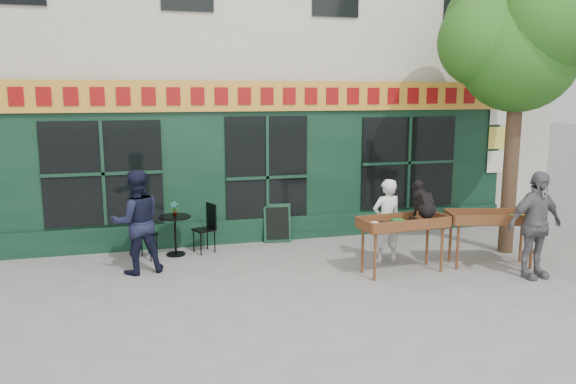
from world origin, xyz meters
name	(u,v)px	position (x,y,z in m)	size (l,w,h in m)	color
ground	(299,275)	(0.00, 0.00, 0.00)	(80.00, 80.00, 0.00)	slate
building	(233,17)	(0.00, 5.97, 4.97)	(14.00, 7.26, 10.00)	beige
street_tree	(520,35)	(4.34, 0.36, 4.11)	(3.05, 2.90, 5.60)	#382619
book_cart_center	(403,226)	(1.75, -0.34, 0.82)	(1.55, 0.74, 0.99)	brown
dog	(424,199)	(2.10, -0.39, 1.29)	(0.34, 0.60, 0.60)	black
woman	(386,221)	(1.75, 0.31, 0.77)	(0.56, 0.37, 1.54)	silver
book_cart_right	(492,221)	(3.45, -0.40, 0.82)	(1.61, 0.98, 0.99)	brown
man_right	(535,225)	(3.75, -1.15, 0.90)	(1.06, 0.44, 1.80)	#5C5C61
bistro_table	(175,227)	(-1.93, 1.77, 0.54)	(0.60, 0.60, 0.76)	black
bistro_chair_left	(141,230)	(-2.56, 1.70, 0.56)	(0.48, 0.48, 0.95)	black
bistro_chair_right	(208,224)	(-1.30, 1.85, 0.56)	(0.47, 0.47, 0.95)	black
potted_plant	(174,209)	(-1.93, 1.77, 0.91)	(0.15, 0.10, 0.28)	gray
man_left	(136,222)	(-2.63, 0.87, 0.90)	(0.87, 0.68, 1.79)	black
chalkboard	(277,223)	(0.19, 2.19, 0.40)	(0.58, 0.26, 0.79)	black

